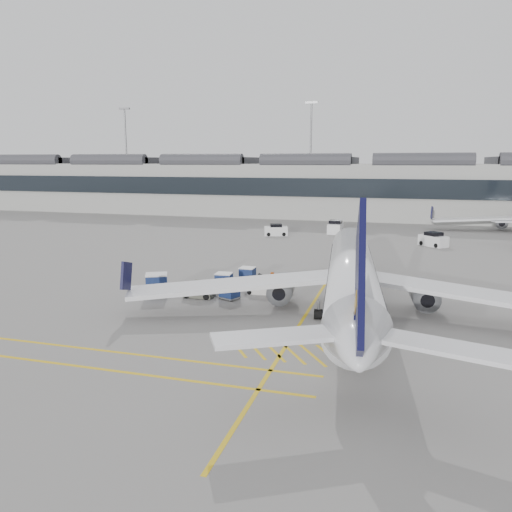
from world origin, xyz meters
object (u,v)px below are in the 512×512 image
(belt_loader, at_px, (263,288))
(baggage_cart_a, at_px, (247,275))
(ramp_agent_b, at_px, (272,283))
(ramp_agent_a, at_px, (277,289))
(pushback_tug, at_px, (199,290))
(airliner_main, at_px, (352,277))

(belt_loader, xyz_separation_m, baggage_cart_a, (-2.43, 3.05, 0.34))
(baggage_cart_a, height_order, ramp_agent_b, ramp_agent_b)
(ramp_agent_a, distance_m, pushback_tug, 6.71)
(baggage_cart_a, bearing_deg, ramp_agent_b, -39.17)
(baggage_cart_a, bearing_deg, ramp_agent_a, -43.79)
(belt_loader, xyz_separation_m, ramp_agent_a, (1.51, -1.12, 0.30))
(ramp_agent_b, bearing_deg, airliner_main, 129.56)
(belt_loader, xyz_separation_m, pushback_tug, (-4.97, -2.83, 0.12))
(airliner_main, distance_m, ramp_agent_a, 7.51)
(baggage_cart_a, bearing_deg, airliner_main, -31.23)
(baggage_cart_a, bearing_deg, belt_loader, -48.61)
(airliner_main, bearing_deg, ramp_agent_b, 143.54)
(airliner_main, distance_m, pushback_tug, 13.31)
(baggage_cart_a, relative_size, pushback_tug, 0.62)
(pushback_tug, bearing_deg, airliner_main, -6.05)
(ramp_agent_b, distance_m, pushback_tug, 6.46)
(belt_loader, relative_size, pushback_tug, 1.70)
(airliner_main, bearing_deg, baggage_cart_a, 139.62)
(airliner_main, relative_size, belt_loader, 8.76)
(baggage_cart_a, distance_m, pushback_tug, 6.41)
(belt_loader, relative_size, baggage_cart_a, 2.73)
(airliner_main, height_order, ramp_agent_a, airliner_main)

